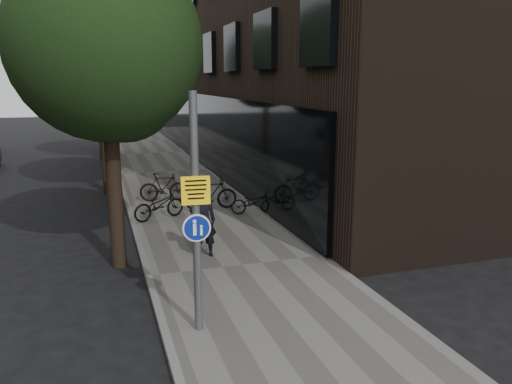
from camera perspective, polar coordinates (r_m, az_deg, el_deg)
name	(u,v)px	position (r m, az deg, el deg)	size (l,w,h in m)	color
ground	(281,336)	(9.40, 2.88, -16.12)	(120.00, 120.00, 0.00)	black
sidewalk	(191,204)	(18.52, -7.40, -1.35)	(4.50, 60.00, 0.12)	slate
curb_edge	(129,208)	(18.27, -14.35, -1.83)	(0.15, 60.00, 0.13)	slate
building_right_dark_brick	(285,4)	(32.13, 3.38, 20.70)	(12.00, 40.00, 18.00)	black
street_tree_near	(109,54)	(12.35, -16.46, 14.90)	(4.40, 4.40, 7.50)	black
street_tree_mid	(102,64)	(20.84, -17.23, 13.77)	(5.00, 5.00, 7.80)	black
street_tree_far	(98,69)	(29.84, -17.57, 13.27)	(5.00, 5.00, 7.80)	black
signpost	(196,215)	(8.64, -6.88, -2.63)	(0.49, 0.14, 4.24)	#595B5E
pedestrian	(203,221)	(12.66, -6.08, -3.37)	(0.67, 0.44, 1.84)	black
parked_bike_facade_near	(253,202)	(16.72, -0.31, -1.16)	(0.53, 1.52, 0.80)	black
parked_bike_facade_far	(211,194)	(17.32, -5.15, -0.23)	(0.51, 1.82, 1.09)	black
parked_bike_curb_near	(159,205)	(16.37, -11.03, -1.45)	(0.62, 1.79, 0.94)	black
parked_bike_curb_far	(164,187)	(18.79, -10.51, 0.59)	(0.50, 1.76, 1.06)	black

